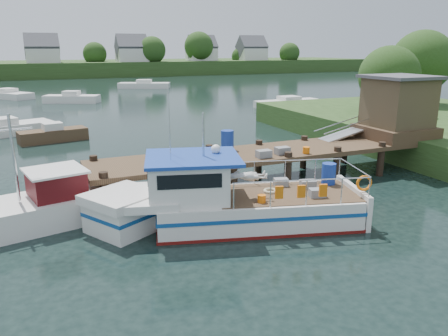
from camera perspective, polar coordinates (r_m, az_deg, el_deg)
name	(u,v)px	position (r m, az deg, el deg)	size (l,w,h in m)	color
ground_plane	(231,186)	(18.86, 0.98, -2.36)	(160.00, 160.00, 0.00)	black
far_shore	(69,65)	(99.06, -19.60, 12.51)	(140.00, 42.55, 9.22)	#2D4A1E
dock	(356,124)	(21.78, 16.87, 5.47)	(16.60, 3.00, 4.78)	#483422
lobster_boat	(223,202)	(14.55, -0.10, -4.44)	(9.38, 4.75, 4.54)	silver
work_boat	(34,209)	(15.89, -23.60, -4.89)	(7.29, 3.45, 3.82)	silver
moored_rowboat	(53,134)	(29.81, -21.42, 4.10)	(4.30, 2.17, 1.19)	#483422
moored_far	(144,85)	(65.83, -10.38, 10.62)	(7.69, 5.16, 1.24)	silver
moored_a	(2,129)	(33.29, -26.98, 4.57)	(6.78, 4.15, 1.18)	silver
moored_b	(72,98)	(50.26, -19.25, 8.58)	(6.02, 4.19, 1.27)	silver
moored_c	(289,103)	(44.52, 8.48, 8.39)	(6.96, 2.65, 1.08)	silver
moored_d	(8,95)	(57.55, -26.41, 8.58)	(5.88, 6.92, 1.16)	silver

